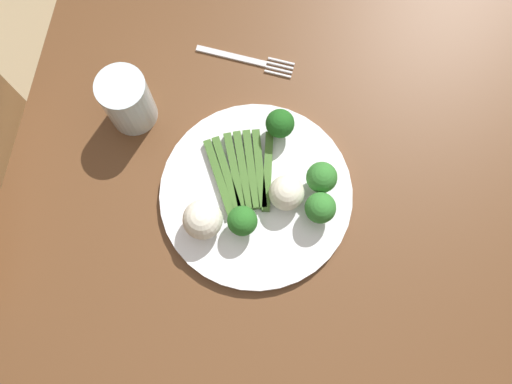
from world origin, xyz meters
TOP-DOWN VIEW (x-y plane):
  - ground_plane at (0.00, 0.00)m, footprint 6.00×6.00m
  - dining_table at (0.00, 0.00)m, footprint 1.22×0.87m
  - plate at (-0.06, -0.05)m, footprint 0.29×0.29m
  - asparagus_bundle at (-0.09, -0.07)m, footprint 0.14×0.12m
  - broccoli_front at (-0.17, -0.02)m, footprint 0.04×0.04m
  - broccoli_back at (-0.01, -0.06)m, footprint 0.04×0.04m
  - broccoli_outer_edge at (-0.09, 0.05)m, footprint 0.05×0.05m
  - broccoli_back_right at (-0.05, 0.05)m, footprint 0.05×0.05m
  - cauliflower_left at (-0.01, -0.11)m, footprint 0.06×0.06m
  - cauliflower_near_fork at (-0.06, 0.00)m, footprint 0.05×0.05m
  - fork at (-0.29, -0.10)m, footprint 0.04×0.17m
  - water_glass at (-0.17, -0.26)m, footprint 0.07×0.07m

SIDE VIEW (x-z plane):
  - ground_plane at x=0.00m, z-range -0.02..0.00m
  - dining_table at x=0.00m, z-range 0.25..0.97m
  - fork at x=-0.29m, z-range 0.72..0.72m
  - plate at x=-0.06m, z-range 0.72..0.74m
  - asparagus_bundle at x=-0.09m, z-range 0.74..0.75m
  - cauliflower_near_fork at x=-0.06m, z-range 0.74..0.79m
  - cauliflower_left at x=-0.01m, z-range 0.74..0.79m
  - broccoli_back at x=-0.01m, z-range 0.74..0.79m
  - broccoli_front at x=-0.17m, z-range 0.74..0.79m
  - broccoli_back_right at x=-0.05m, z-range 0.74..0.80m
  - broccoli_outer_edge at x=-0.09m, z-range 0.74..0.80m
  - water_glass at x=-0.17m, z-range 0.72..0.82m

